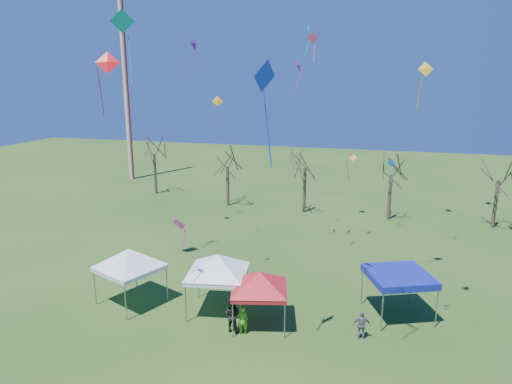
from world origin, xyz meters
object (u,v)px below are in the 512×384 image
(tree_4, at_px, (501,163))
(tent_red, at_px, (259,275))
(tent_white_mid, at_px, (217,258))
(tent_white_west, at_px, (129,253))
(person_green, at_px, (243,320))
(tree_2, at_px, (305,152))
(radio_mast, at_px, (126,86))
(tree_1, at_px, (227,153))
(tree_3, at_px, (392,158))
(person_dark, at_px, (233,315))
(tent_blue, at_px, (399,277))
(person_grey, at_px, (362,325))
(tree_0, at_px, (153,140))

(tree_4, relative_size, tent_red, 1.95)
(tent_white_mid, bearing_deg, tent_white_west, -174.76)
(tent_red, distance_m, person_green, 2.53)
(tree_2, xyz_separation_m, tree_4, (17.72, -0.38, -0.23))
(radio_mast, bearing_deg, tent_white_west, -59.56)
(person_green, bearing_deg, tent_white_mid, -60.70)
(tree_1, distance_m, tree_3, 16.81)
(tree_1, bearing_deg, tent_white_mid, -72.42)
(tent_red, relative_size, person_green, 2.51)
(tent_white_west, xyz_separation_m, person_green, (7.59, -1.53, -2.47))
(tree_2, bearing_deg, tent_white_west, -106.90)
(tent_white_mid, bearing_deg, person_dark, -51.32)
(tent_blue, relative_size, person_dark, 2.28)
(tent_white_west, bearing_deg, tree_4, 41.93)
(person_grey, bearing_deg, tree_2, -83.20)
(tree_0, xyz_separation_m, person_grey, (25.45, -25.73, -5.69))
(tent_red, bearing_deg, tree_0, 127.63)
(tree_1, relative_size, tent_red, 1.87)
(tent_blue, bearing_deg, tree_1, 130.81)
(tree_4, relative_size, tent_white_west, 1.85)
(tree_0, height_order, tent_white_west, tree_0)
(tree_3, bearing_deg, person_grey, -93.65)
(radio_mast, distance_m, tent_red, 43.24)
(tree_2, distance_m, person_grey, 24.40)
(person_green, relative_size, person_grey, 1.01)
(tent_red, distance_m, person_dark, 2.57)
(tree_2, bearing_deg, tree_0, 170.76)
(radio_mast, bearing_deg, tree_1, -28.48)
(tree_4, relative_size, tent_white_mid, 1.71)
(tree_0, height_order, person_green, tree_0)
(tree_0, distance_m, person_dark, 33.17)
(radio_mast, xyz_separation_m, tree_4, (43.36, -10.00, -6.44))
(tree_0, xyz_separation_m, tent_blue, (27.28, -22.66, -4.07))
(tent_white_mid, bearing_deg, radio_mast, 127.58)
(tent_white_west, bearing_deg, radio_mast, 120.44)
(person_green, xyz_separation_m, person_grey, (6.19, 1.21, -0.01))
(tree_1, distance_m, person_dark, 26.05)
(person_green, bearing_deg, tree_3, -125.24)
(tent_red, distance_m, person_grey, 5.99)
(person_dark, bearing_deg, tent_white_west, 0.95)
(person_green, bearing_deg, tree_4, -143.06)
(tree_4, relative_size, person_green, 4.90)
(tent_white_mid, distance_m, person_grey, 8.75)
(tree_1, height_order, tent_white_mid, tree_1)
(radio_mast, xyz_separation_m, tree_1, (17.23, -9.35, -6.71))
(tent_white_mid, relative_size, tent_blue, 1.05)
(tree_2, xyz_separation_m, person_grey, (6.97, -22.73, -5.49))
(tent_red, bearing_deg, person_dark, -137.94)
(tent_white_west, distance_m, tent_white_mid, 5.46)
(tent_white_mid, bearing_deg, person_grey, -5.60)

